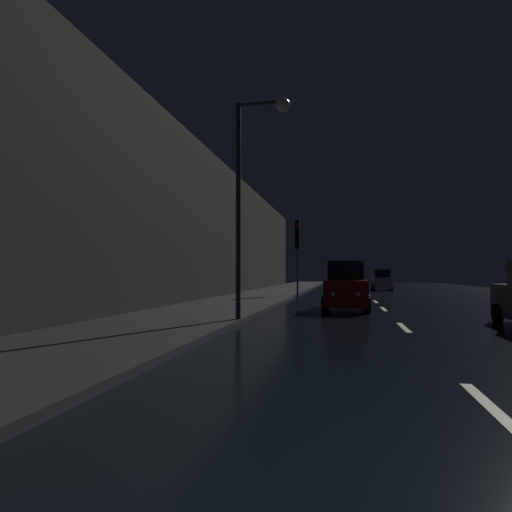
{
  "coord_description": "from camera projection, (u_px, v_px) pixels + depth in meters",
  "views": [
    {
      "loc": [
        -1.66,
        -2.37,
        1.57
      ],
      "look_at": [
        -4.88,
        13.0,
        2.2
      ],
      "focal_mm": 29.59,
      "sensor_mm": 36.0,
      "label": 1
    }
  ],
  "objects": [
    {
      "name": "building_facade_left",
      "position": [
        205.0,
        226.0,
        24.58
      ],
      "size": [
        0.8,
        63.0,
        8.63
      ],
      "primitive_type": "cube",
      "color": "#2D2B28",
      "rests_on": "ground"
    },
    {
      "name": "car_distant_taillights",
      "position": [
        382.0,
        281.0,
        38.34
      ],
      "size": [
        1.72,
        3.72,
        1.87
      ],
      "rotation": [
        0.0,
        0.0,
        1.57
      ],
      "color": "#A5A8AD",
      "rests_on": "ground"
    },
    {
      "name": "car_approaching_headlights",
      "position": [
        346.0,
        287.0,
        18.17
      ],
      "size": [
        1.9,
        4.11,
        2.07
      ],
      "rotation": [
        0.0,
        0.0,
        -1.57
      ],
      "color": "maroon",
      "rests_on": "ground"
    },
    {
      "name": "traffic_light_far_left",
      "position": [
        297.0,
        241.0,
        27.71
      ],
      "size": [
        0.31,
        0.46,
        5.05
      ],
      "rotation": [
        0.0,
        0.0,
        -1.54
      ],
      "color": "#38383A",
      "rests_on": "ground"
    },
    {
      "name": "streetlamp_overhead",
      "position": [
        253.0,
        174.0,
        13.04
      ],
      "size": [
        1.7,
        0.44,
        6.95
      ],
      "color": "#2D2D30",
      "rests_on": "ground"
    },
    {
      "name": "lane_centerline",
      "position": [
        380.0,
        306.0,
        19.89
      ],
      "size": [
        0.16,
        29.26,
        0.01
      ],
      "color": "beige",
      "rests_on": "ground"
    },
    {
      "name": "ground",
      "position": [
        372.0,
        299.0,
        25.88
      ],
      "size": [
        26.33,
        84.0,
        0.02
      ],
      "primitive_type": "cube",
      "color": "black"
    },
    {
      "name": "sidewalk_left",
      "position": [
        261.0,
        296.0,
        27.3
      ],
      "size": [
        4.4,
        84.0,
        0.15
      ],
      "primitive_type": "cube",
      "color": "#28282B",
      "rests_on": "ground"
    }
  ]
}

